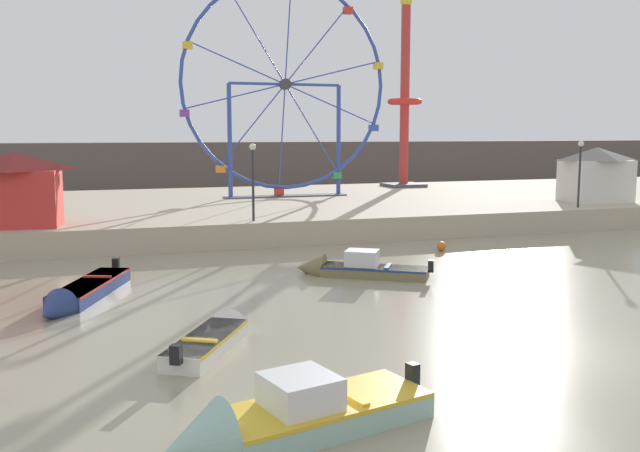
{
  "coord_description": "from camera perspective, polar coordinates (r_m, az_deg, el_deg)",
  "views": [
    {
      "loc": [
        -10.83,
        -14.15,
        5.42
      ],
      "look_at": [
        -2.68,
        10.86,
        1.83
      ],
      "focal_mm": 38.91,
      "sensor_mm": 36.0,
      "label": 1
    }
  ],
  "objects": [
    {
      "name": "ground_plane",
      "position": [
        18.62,
        18.79,
        -9.58
      ],
      "size": [
        240.0,
        240.0,
        0.0
      ],
      "primitive_type": "plane",
      "color": "gray"
    },
    {
      "name": "quay_promenade",
      "position": [
        43.7,
        -3.58,
        1.41
      ],
      "size": [
        110.0,
        21.66,
        1.2
      ],
      "primitive_type": "cube",
      "color": "#B7A88E",
      "rests_on": "ground_plane"
    },
    {
      "name": "distant_town_skyline",
      "position": [
        69.53,
        -9.09,
        5.01
      ],
      "size": [
        140.0,
        3.0,
        4.4
      ],
      "primitive_type": "cube",
      "color": "#564C47",
      "rests_on": "ground_plane"
    },
    {
      "name": "motorboat_white_red_stripe",
      "position": [
        18.22,
        -8.5,
        -8.87
      ],
      "size": [
        3.05,
        4.25,
        1.03
      ],
      "rotation": [
        0.0,
        0.0,
        1.04
      ],
      "color": "silver",
      "rests_on": "ground_plane"
    },
    {
      "name": "motorboat_navy_blue",
      "position": [
        23.59,
        -19.19,
        -5.33
      ],
      "size": [
        3.18,
        6.04,
        1.1
      ],
      "rotation": [
        0.0,
        0.0,
        4.35
      ],
      "color": "navy",
      "rests_on": "ground_plane"
    },
    {
      "name": "motorboat_olive_wood",
      "position": [
        26.33,
        2.65,
        -3.48
      ],
      "size": [
        4.9,
        3.71,
        1.37
      ],
      "rotation": [
        0.0,
        0.0,
        2.58
      ],
      "color": "olive",
      "rests_on": "ground_plane"
    },
    {
      "name": "motorboat_seafoam",
      "position": [
        12.79,
        -3.38,
        -15.68
      ],
      "size": [
        5.36,
        2.72,
        1.56
      ],
      "rotation": [
        0.0,
        0.0,
        3.39
      ],
      "color": "#93BCAD",
      "rests_on": "ground_plane"
    },
    {
      "name": "ferris_wheel_blue_frame",
      "position": [
        45.44,
        -2.88,
        11.3
      ],
      "size": [
        13.54,
        1.2,
        14.02
      ],
      "color": "#334CA8",
      "rests_on": "quay_promenade"
    },
    {
      "name": "drop_tower_red_tower",
      "position": [
        54.17,
        6.97,
        9.74
      ],
      "size": [
        2.8,
        2.8,
        14.4
      ],
      "color": "#BC332D",
      "rests_on": "quay_promenade"
    },
    {
      "name": "carnival_booth_red_striped",
      "position": [
        33.77,
        -23.77,
        2.86
      ],
      "size": [
        4.29,
        3.15,
        3.31
      ],
      "rotation": [
        0.0,
        0.0,
        -0.09
      ],
      "color": "red",
      "rests_on": "quay_promenade"
    },
    {
      "name": "carnival_booth_white_ticket",
      "position": [
        45.35,
        21.75,
        4.04
      ],
      "size": [
        4.25,
        3.36,
        3.29
      ],
      "rotation": [
        0.0,
        0.0,
        -0.09
      ],
      "color": "silver",
      "rests_on": "quay_promenade"
    },
    {
      "name": "promenade_lamp_near",
      "position": [
        32.95,
        -5.54,
        4.6
      ],
      "size": [
        0.32,
        0.32,
        3.68
      ],
      "color": "#2D2D33",
      "rests_on": "quay_promenade"
    },
    {
      "name": "promenade_lamp_far",
      "position": [
        41.38,
        20.6,
        4.81
      ],
      "size": [
        0.32,
        0.32,
        3.72
      ],
      "color": "#2D2D33",
      "rests_on": "quay_promenade"
    },
    {
      "name": "mooring_buoy_orange",
      "position": [
        32.2,
        9.95,
        -1.65
      ],
      "size": [
        0.44,
        0.44,
        0.44
      ],
      "primitive_type": "sphere",
      "color": "orange",
      "rests_on": "ground_plane"
    }
  ]
}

